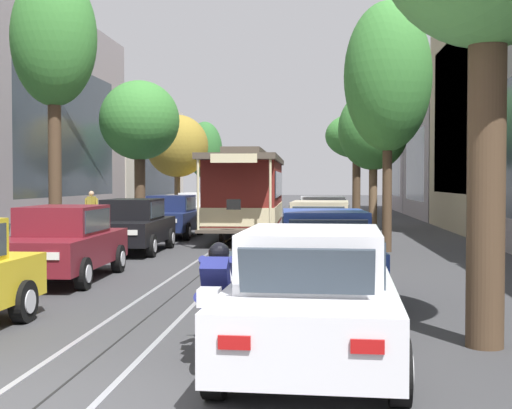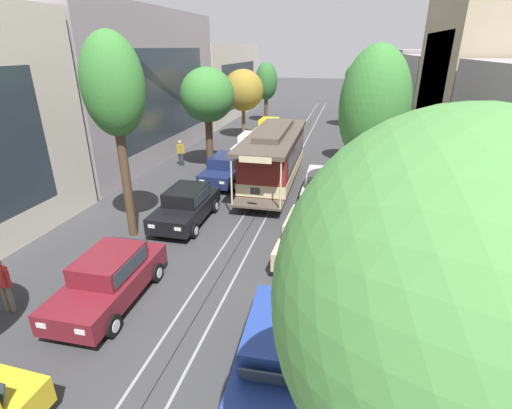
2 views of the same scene
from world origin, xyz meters
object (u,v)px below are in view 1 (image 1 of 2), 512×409
Objects in this scene: parked_car_maroon_second_left at (62,243)px; street_tree_kerb_left_second at (54,42)px; parked_car_yellow_sixth_left at (217,205)px; parked_car_beige_mid_right at (320,230)px; street_tree_kerb_right_second at (388,77)px; parked_car_white_near_right at (313,297)px; street_tree_kerb_left_mid at (139,122)px; street_tree_kerb_right_fourth at (357,137)px; pedestrian_on_left_pavement at (91,209)px; cable_car_trolley at (246,193)px; parked_car_black_mid_left at (132,225)px; parked_car_navy_fourth_left at (171,216)px; street_tree_kerb_right_mid at (373,130)px; motorcycle_with_rider at (218,303)px; parked_car_blue_second_right at (323,253)px; parked_car_white_fifth_left at (198,210)px; street_tree_kerb_left_far at (205,151)px; street_tree_kerb_left_fourth at (177,146)px; parked_car_silver_fourth_right at (322,219)px.

street_tree_kerb_left_second is (-1.74, 4.21, 5.11)m from parked_car_maroon_second_left.
parked_car_beige_mid_right is at bearing -74.03° from parked_car_yellow_sixth_left.
street_tree_kerb_left_second is 9.61m from street_tree_kerb_right_second.
street_tree_kerb_left_mid reaches higher than parked_car_white_near_right.
pedestrian_on_left_pavement is at bearing -127.32° from street_tree_kerb_right_fourth.
cable_car_trolley is 7.08m from pedestrian_on_left_pavement.
street_tree_kerb_left_mid is at bearing 142.22° from street_tree_kerb_right_second.
parked_car_black_mid_left and parked_car_navy_fourth_left have the same top height.
street_tree_kerb_right_fourth is 0.69× the size of cable_car_trolley.
street_tree_kerb_right_mid is at bearing 33.94° from parked_car_navy_fourth_left.
parked_car_blue_second_right is at bearing 74.12° from motorcycle_with_rider.
parked_car_white_fifth_left is 2.55× the size of pedestrian_on_left_pavement.
street_tree_kerb_right_fourth is at bearing 90.12° from street_tree_kerb_right_mid.
parked_car_blue_second_right is (5.58, -13.10, 0.00)m from parked_car_navy_fourth_left.
parked_car_yellow_sixth_left is 0.56× the size of street_tree_kerb_left_second.
pedestrian_on_left_pavement is at bearing 134.57° from parked_car_beige_mid_right.
street_tree_kerb_right_second reaches higher than parked_car_maroon_second_left.
parked_car_black_mid_left is at bearing 126.61° from parked_car_blue_second_right.
parked_car_maroon_second_left is at bearing -89.92° from parked_car_yellow_sixth_left.
parked_car_yellow_sixth_left is at bearing 90.12° from parked_car_white_fifth_left.
parked_car_black_mid_left is 5.58m from parked_car_navy_fourth_left.
parked_car_blue_second_right is at bearing -89.82° from parked_car_beige_mid_right.
cable_car_trolley is (-2.74, 13.29, 0.86)m from parked_car_blue_second_right.
street_tree_kerb_left_mid is (-1.83, 13.91, 3.76)m from parked_car_maroon_second_left.
parked_car_maroon_second_left is at bearing -86.69° from street_tree_kerb_left_far.
parked_car_white_fifth_left is 6.54m from street_tree_kerb_left_fourth.
parked_car_yellow_sixth_left is 0.99× the size of parked_car_beige_mid_right.
parked_car_white_near_right is 0.59× the size of street_tree_kerb_right_second.
cable_car_trolley is (2.81, 11.67, 0.86)m from parked_car_maroon_second_left.
parked_car_beige_mid_right is at bearing 83.02° from motorcycle_with_rider.
parked_car_maroon_second_left is 17.49m from parked_car_white_fifth_left.
motorcycle_with_rider is at bearing 160.57° from parked_car_white_near_right.
street_tree_kerb_left_fourth is (-7.57, 18.48, 3.18)m from parked_car_beige_mid_right.
parked_car_white_fifth_left is at bearing -123.72° from street_tree_kerb_right_fourth.
parked_car_yellow_sixth_left is at bearing 112.25° from parked_car_silver_fourth_right.
parked_car_blue_second_right is at bearing -53.39° from parked_car_black_mid_left.
parked_car_blue_second_right and parked_car_beige_mid_right have the same top height.
parked_car_silver_fourth_right is (5.61, 10.00, 0.00)m from parked_car_maroon_second_left.
parked_car_navy_fourth_left is 1.00× the size of parked_car_silver_fourth_right.
street_tree_kerb_left_mid reaches higher than cable_car_trolley.
parked_car_beige_mid_right is 0.59× the size of street_tree_kerb_right_second.
parked_car_yellow_sixth_left is 12.48m from cable_car_trolley.
parked_car_white_near_right is at bearing -19.43° from motorcycle_with_rider.
parked_car_white_fifth_left is 0.77× the size of street_tree_kerb_left_fourth.
street_tree_kerb_right_mid is at bearing -89.88° from street_tree_kerb_right_fourth.
street_tree_kerb_left_second is at bearing -97.38° from parked_car_white_fifth_left.
parked_car_black_mid_left and parked_car_beige_mid_right have the same top height.
parked_car_maroon_second_left is at bearing -89.66° from parked_car_black_mid_left.
parked_car_black_mid_left is at bearing -85.98° from street_tree_kerb_left_far.
street_tree_kerb_left_fourth is at bearing 100.07° from parked_car_navy_fourth_left.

